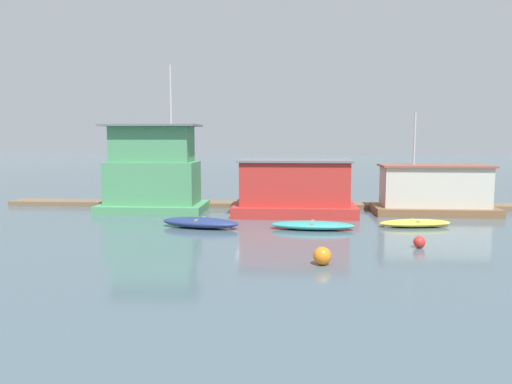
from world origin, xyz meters
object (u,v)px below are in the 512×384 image
object	(u,v)px
dinghy_teal	(312,225)
dinghy_yellow	(415,223)
houseboat_brown	(434,191)
buoy_orange	(322,256)
houseboat_red	(294,189)
dinghy_navy	(200,223)
buoy_red	(419,242)
houseboat_green	(153,173)

from	to	relation	value
dinghy_teal	dinghy_yellow	world-z (taller)	dinghy_teal
houseboat_brown	buoy_orange	xyz separation A→B (m)	(-7.34, -12.54, -1.04)
houseboat_red	dinghy_navy	world-z (taller)	houseboat_red
houseboat_red	buoy_red	size ratio (longest dim) A/B	14.41
houseboat_brown	buoy_orange	world-z (taller)	houseboat_brown
houseboat_green	houseboat_red	world-z (taller)	houseboat_green
dinghy_teal	dinghy_yellow	bearing A→B (deg)	12.19
houseboat_red	houseboat_brown	distance (m)	8.39
houseboat_brown	houseboat_red	bearing A→B (deg)	-173.92
dinghy_teal	buoy_red	xyz separation A→B (m)	(4.30, -3.86, 0.04)
buoy_orange	buoy_red	bearing A→B (deg)	36.31
dinghy_navy	buoy_red	bearing A→B (deg)	-21.30
houseboat_green	buoy_red	distance (m)	16.88
dinghy_navy	buoy_orange	xyz separation A→B (m)	(5.78, -6.98, 0.06)
houseboat_green	buoy_red	bearing A→B (deg)	-33.70
houseboat_brown	buoy_red	bearing A→B (deg)	-108.36
houseboat_red	houseboat_brown	xyz separation A→B (m)	(8.34, 0.89, -0.17)
houseboat_green	houseboat_brown	bearing A→B (deg)	0.52
dinghy_navy	dinghy_yellow	xyz separation A→B (m)	(10.99, 1.11, -0.08)
houseboat_red	dinghy_navy	distance (m)	6.80
dinghy_navy	dinghy_yellow	size ratio (longest dim) A/B	1.12
dinghy_teal	houseboat_brown	bearing A→B (deg)	36.95
houseboat_red	dinghy_teal	size ratio (longest dim) A/B	1.69
dinghy_yellow	buoy_orange	world-z (taller)	buoy_orange
houseboat_green	dinghy_teal	size ratio (longest dim) A/B	2.10
buoy_red	buoy_orange	xyz separation A→B (m)	(-4.20, -3.09, 0.08)
houseboat_brown	dinghy_yellow	bearing A→B (deg)	-115.64
buoy_red	dinghy_navy	bearing A→B (deg)	158.70
houseboat_red	buoy_red	world-z (taller)	houseboat_red
houseboat_red	dinghy_yellow	bearing A→B (deg)	-29.83
houseboat_green	buoy_orange	world-z (taller)	houseboat_green
dinghy_navy	dinghy_yellow	world-z (taller)	dinghy_navy
dinghy_navy	buoy_red	size ratio (longest dim) A/B	8.66
dinghy_navy	buoy_orange	world-z (taller)	buoy_orange
houseboat_green	houseboat_red	bearing A→B (deg)	-4.81
houseboat_green	dinghy_navy	world-z (taller)	houseboat_green
dinghy_navy	houseboat_red	bearing A→B (deg)	44.28
houseboat_green	dinghy_teal	world-z (taller)	houseboat_green
dinghy_teal	buoy_orange	bearing A→B (deg)	-89.23
houseboat_green	buoy_red	size ratio (longest dim) A/B	17.92
houseboat_brown	dinghy_yellow	distance (m)	5.07
houseboat_red	buoy_red	distance (m)	10.10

